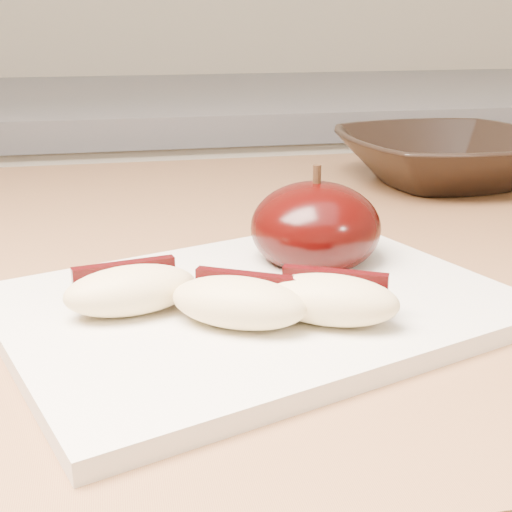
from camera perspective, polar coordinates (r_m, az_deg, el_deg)
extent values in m
cube|color=silver|center=(1.35, -9.71, -8.26)|extent=(2.40, 0.60, 0.90)
cube|color=slate|center=(1.22, -10.97, 11.84)|extent=(2.40, 0.62, 0.04)
cube|color=olive|center=(0.54, -9.15, -1.42)|extent=(1.64, 0.64, 0.04)
cube|color=silver|center=(0.41, 0.00, -4.02)|extent=(0.33, 0.28, 0.01)
ellipsoid|color=black|center=(0.47, 4.78, 2.29)|extent=(0.10, 0.10, 0.06)
cylinder|color=black|center=(0.46, 4.90, 6.49)|extent=(0.01, 0.01, 0.01)
ellipsoid|color=beige|center=(0.39, -9.97, -2.72)|extent=(0.08, 0.05, 0.03)
cube|color=black|center=(0.40, -10.44, -2.10)|extent=(0.06, 0.02, 0.02)
ellipsoid|color=beige|center=(0.37, -1.41, -3.74)|extent=(0.08, 0.07, 0.03)
cube|color=black|center=(0.38, -0.69, -3.04)|extent=(0.05, 0.03, 0.02)
ellipsoid|color=beige|center=(0.37, 5.94, -3.50)|extent=(0.08, 0.06, 0.03)
cube|color=black|center=(0.39, 6.31, -2.80)|extent=(0.05, 0.03, 0.02)
imported|color=black|center=(0.75, 14.87, 7.58)|extent=(0.22, 0.22, 0.05)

